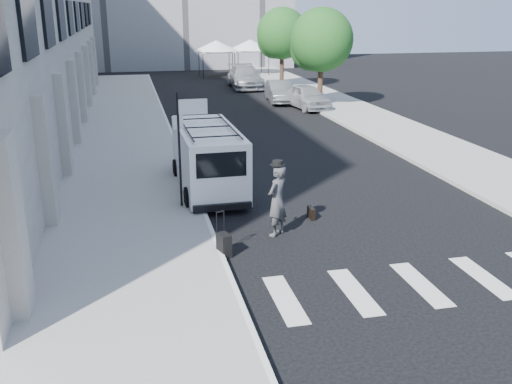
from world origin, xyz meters
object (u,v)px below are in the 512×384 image
businessman (277,200)px  cargo_van (207,157)px  parked_car_a (307,97)px  suitcase (224,245)px  briefcase (311,213)px  parked_car_c (245,77)px  parked_car_b (280,92)px

businessman → cargo_van: (-1.26, 4.54, 0.13)m
parked_car_a → suitcase: bearing=-120.0°
briefcase → cargo_van: cargo_van is taller
suitcase → briefcase: bearing=18.3°
parked_car_a → parked_car_c: size_ratio=0.75×
briefcase → parked_car_b: size_ratio=0.10×
suitcase → cargo_van: cargo_van is taller
businessman → parked_car_c: size_ratio=0.35×
businessman → parked_car_c: (5.24, 29.62, -0.17)m
parked_car_a → parked_car_c: 10.27m
businessman → parked_car_c: bearing=-143.5°
parked_car_a → parked_car_b: size_ratio=1.01×
suitcase → parked_car_b: 24.52m
suitcase → parked_car_a: bearing=50.4°
parked_car_a → cargo_van: bearing=-126.1°
suitcase → parked_car_b: (7.69, 23.28, 0.40)m
parked_car_b → parked_car_c: 7.46m
businessman → cargo_van: 4.71m
cargo_van → parked_car_c: 25.92m
suitcase → cargo_van: size_ratio=0.20×
briefcase → cargo_van: bearing=125.4°
parked_car_b → parked_car_c: (-0.79, 7.42, 0.13)m
businessman → parked_car_b: businessman is taller
briefcase → parked_car_a: size_ratio=0.10×
suitcase → businessman: bearing=16.4°
briefcase → suitcase: suitcase is taller
suitcase → parked_car_b: bearing=55.1°
cargo_van → parked_car_c: cargo_van is taller
cargo_van → parked_car_c: bearing=74.6°
businessman → briefcase: size_ratio=4.55×
parked_car_a → businessman: bearing=-116.9°
businessman → suitcase: bearing=-10.4°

